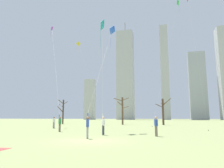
% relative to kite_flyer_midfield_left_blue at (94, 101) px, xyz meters
% --- Properties ---
extents(ground_plane, '(400.00, 400.00, 0.00)m').
position_rel_kite_flyer_midfield_left_blue_xyz_m(ground_plane, '(0.66, -2.59, -2.87)').
color(ground_plane, '#848E56').
extents(kite_flyer_midfield_left_blue, '(0.45, 8.75, 12.32)m').
position_rel_kite_flyer_midfield_left_blue_xyz_m(kite_flyer_midfield_left_blue, '(0.00, 0.00, 0.00)').
color(kite_flyer_midfield_left_blue, gray).
rests_on(kite_flyer_midfield_left_blue, ground).
extents(kite_flyer_midfield_right_purple, '(8.66, 12.11, 18.11)m').
position_rel_kite_flyer_midfield_left_blue_xyz_m(kite_flyer_midfield_right_purple, '(-6.74, 6.56, 0.35)').
color(kite_flyer_midfield_right_purple, '#726656').
rests_on(kite_flyer_midfield_right_purple, ground).
extents(kite_flyer_far_back_teal, '(1.66, 4.78, 12.89)m').
position_rel_kite_flyer_midfield_left_blue_xyz_m(kite_flyer_far_back_teal, '(-0.10, 2.92, 0.91)').
color(kite_flyer_far_back_teal, '#33384C').
rests_on(kite_flyer_far_back_teal, ground).
extents(bystander_strolling_midfield, '(0.47, 0.33, 1.62)m').
position_rel_kite_flyer_midfield_left_blue_xyz_m(bystander_strolling_midfield, '(-9.90, 11.40, -1.97)').
color(bystander_strolling_midfield, gray).
rests_on(bystander_strolling_midfield, ground).
extents(bystander_far_off_by_trees, '(0.31, 0.48, 1.62)m').
position_rel_kite_flyer_midfield_left_blue_xyz_m(bystander_far_off_by_trees, '(4.83, 1.74, -1.97)').
color(bystander_far_off_by_trees, '#726656').
rests_on(bystander_far_off_by_trees, ground).
extents(distant_kite_low_near_trees_red, '(1.13, 3.95, 19.41)m').
position_rel_kite_flyer_midfield_left_blue_xyz_m(distant_kite_low_near_trees_red, '(9.59, 14.16, 14.18)').
color(distant_kite_low_near_trees_red, red).
rests_on(distant_kite_low_near_trees_red, ground).
extents(distant_kite_drifting_left_green, '(4.77, 7.02, 18.45)m').
position_rel_kite_flyer_midfield_left_blue_xyz_m(distant_kite_drifting_left_green, '(7.43, 14.41, 12.86)').
color(distant_kite_drifting_left_green, green).
rests_on(distant_kite_drifting_left_green, ground).
extents(distant_kite_drifting_right_yellow, '(6.17, 2.22, 17.01)m').
position_rel_kite_flyer_midfield_left_blue_xyz_m(distant_kite_drifting_right_yellow, '(-10.67, 22.43, 12.12)').
color(distant_kite_drifting_right_yellow, yellow).
rests_on(distant_kite_drifting_right_yellow, ground).
extents(bare_tree_leftmost, '(3.22, 2.80, 5.95)m').
position_rel_kite_flyer_midfield_left_blue_xyz_m(bare_tree_leftmost, '(-3.39, 28.96, 0.44)').
color(bare_tree_leftmost, brown).
rests_on(bare_tree_leftmost, ground).
extents(bare_tree_far_right_edge, '(3.20, 2.15, 5.50)m').
position_rel_kite_flyer_midfield_left_blue_xyz_m(bare_tree_far_right_edge, '(5.18, 29.13, 0.04)').
color(bare_tree_far_right_edge, '#4C3828').
rests_on(bare_tree_far_right_edge, ground).
extents(bare_tree_left_of_center, '(2.11, 2.54, 5.78)m').
position_rel_kite_flyer_midfield_left_blue_xyz_m(bare_tree_left_of_center, '(-18.43, 30.69, 0.35)').
color(bare_tree_left_of_center, '#423326').
rests_on(bare_tree_left_of_center, ground).
extents(skyline_slender_spire, '(11.43, 10.69, 71.69)m').
position_rel_kite_flyer_midfield_left_blue_xyz_m(skyline_slender_spire, '(-21.15, 130.85, 29.02)').
color(skyline_slender_spire, '#B2B2B7').
rests_on(skyline_slender_spire, ground).
extents(skyline_mid_tower_right, '(5.32, 8.89, 64.27)m').
position_rel_kite_flyer_midfield_left_blue_xyz_m(skyline_mid_tower_right, '(6.43, 128.69, 29.26)').
color(skyline_mid_tower_right, '#B2B2B7').
rests_on(skyline_mid_tower_right, ground).
extents(skyline_short_annex, '(7.08, 5.85, 28.85)m').
position_rel_kite_flyer_midfield_left_blue_xyz_m(skyline_short_annex, '(-46.79, 127.56, 11.56)').
color(skyline_short_annex, '#B2B2B7').
rests_on(skyline_short_annex, ground).
extents(skyline_mid_tower_left, '(10.64, 5.50, 44.02)m').
position_rel_kite_flyer_midfield_left_blue_xyz_m(skyline_mid_tower_left, '(26.63, 128.04, 19.14)').
color(skyline_mid_tower_left, '#9EA3AD').
rests_on(skyline_mid_tower_left, ground).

